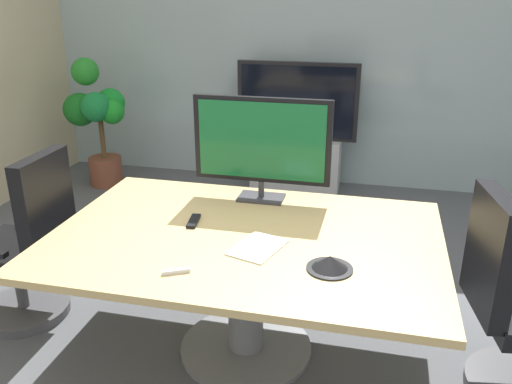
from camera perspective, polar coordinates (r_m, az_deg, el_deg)
ground_plane at (r=3.15m, az=-0.73°, el=-17.62°), size 7.24×7.24×0.00m
wall_back_glass_partition at (r=5.57m, az=7.29°, el=14.39°), size 5.90×0.10×2.66m
conference_table at (r=2.91m, az=-1.15°, el=-7.47°), size 2.07×1.40×0.74m
office_chair_left at (r=3.55m, az=-23.38°, el=-6.00°), size 0.60×0.57×1.09m
tv_monitor at (r=3.19m, az=0.62°, el=5.30°), size 0.84×0.18×0.64m
wall_display_unit at (r=5.43m, az=4.35°, el=4.73°), size 1.20×0.36×1.31m
potted_plant at (r=5.71m, az=-16.78°, el=7.75°), size 0.63×0.57×1.32m
conference_phone at (r=2.51m, az=7.97°, el=-7.64°), size 0.22×0.22×0.07m
remote_control at (r=2.99m, az=-6.73°, el=-3.12°), size 0.07×0.18×0.02m
whiteboard_marker at (r=2.49m, az=-8.62°, el=-8.47°), size 0.12×0.08×0.02m
paper_notepad at (r=2.69m, az=0.20°, el=-5.98°), size 0.29×0.35×0.01m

